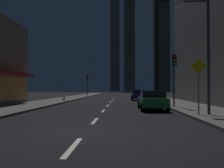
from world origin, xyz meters
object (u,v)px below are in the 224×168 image
(pedestrian_crossing_sign, at_px, (198,81))
(car_parked_near, at_px, (152,100))
(car_parked_far, at_px, (138,95))
(traffic_light_near_right, at_px, (174,69))
(street_lamp_right, at_px, (194,27))
(fire_hydrant_far_left, at_px, (64,98))
(traffic_light_far_left, at_px, (87,81))

(pedestrian_crossing_sign, bearing_deg, car_parked_near, 114.71)
(car_parked_far, height_order, pedestrian_crossing_sign, pedestrian_crossing_sign)
(traffic_light_near_right, bearing_deg, street_lamp_right, -91.25)
(car_parked_far, bearing_deg, pedestrian_crossing_sign, -84.01)
(traffic_light_near_right, height_order, street_lamp_right, street_lamp_right)
(fire_hydrant_far_left, xyz_separation_m, traffic_light_far_left, (0.40, 17.07, 2.74))
(car_parked_near, xyz_separation_m, street_lamp_right, (1.78, -4.24, 4.33))
(car_parked_far, relative_size, traffic_light_near_right, 1.01)
(fire_hydrant_far_left, distance_m, traffic_light_near_right, 15.47)
(traffic_light_near_right, bearing_deg, car_parked_near, -146.41)
(pedestrian_crossing_sign, bearing_deg, fire_hydrant_far_left, 126.21)
(traffic_light_near_right, xyz_separation_m, traffic_light_far_left, (-11.00, 27.17, 0.00))
(traffic_light_far_left, xyz_separation_m, street_lamp_right, (10.88, -32.67, 1.87))
(fire_hydrant_far_left, bearing_deg, car_parked_far, 19.53)
(traffic_light_far_left, relative_size, street_lamp_right, 0.64)
(traffic_light_near_right, xyz_separation_m, street_lamp_right, (-0.12, -5.50, 1.87))
(car_parked_near, distance_m, fire_hydrant_far_left, 14.81)
(car_parked_near, relative_size, fire_hydrant_far_left, 6.48)
(traffic_light_near_right, xyz_separation_m, pedestrian_crossing_sign, (0.10, -5.61, -1.18))
(fire_hydrant_far_left, distance_m, pedestrian_crossing_sign, 19.53)
(fire_hydrant_far_left, relative_size, traffic_light_far_left, 0.16)
(street_lamp_right, xyz_separation_m, pedestrian_crossing_sign, (0.22, -0.11, -3.05))
(car_parked_near, xyz_separation_m, pedestrian_crossing_sign, (2.00, -4.35, 1.28))
(car_parked_near, height_order, car_parked_far, same)
(car_parked_far, bearing_deg, traffic_light_far_left, 123.59)
(car_parked_near, xyz_separation_m, car_parked_far, (0.00, 14.73, 0.00))
(car_parked_near, height_order, fire_hydrant_far_left, car_parked_near)
(fire_hydrant_far_left, distance_m, traffic_light_far_left, 17.29)
(traffic_light_far_left, bearing_deg, car_parked_near, -72.25)
(fire_hydrant_far_left, height_order, traffic_light_far_left, traffic_light_far_left)
(traffic_light_near_right, distance_m, traffic_light_far_left, 29.31)
(street_lamp_right, bearing_deg, traffic_light_far_left, 108.42)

